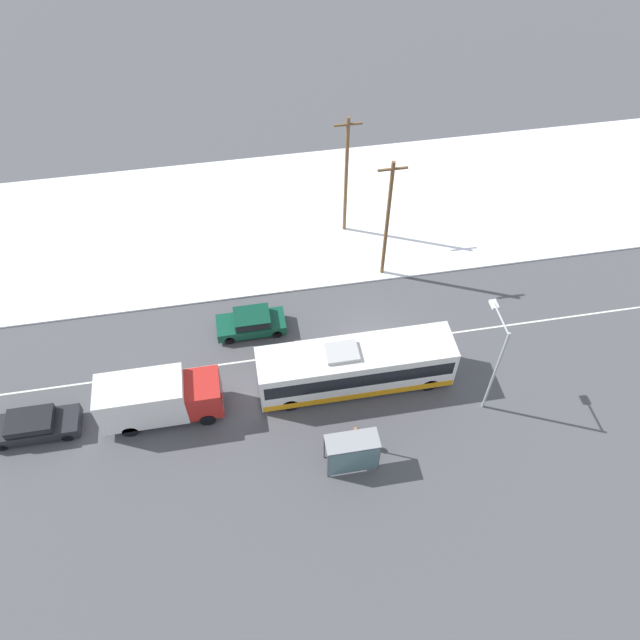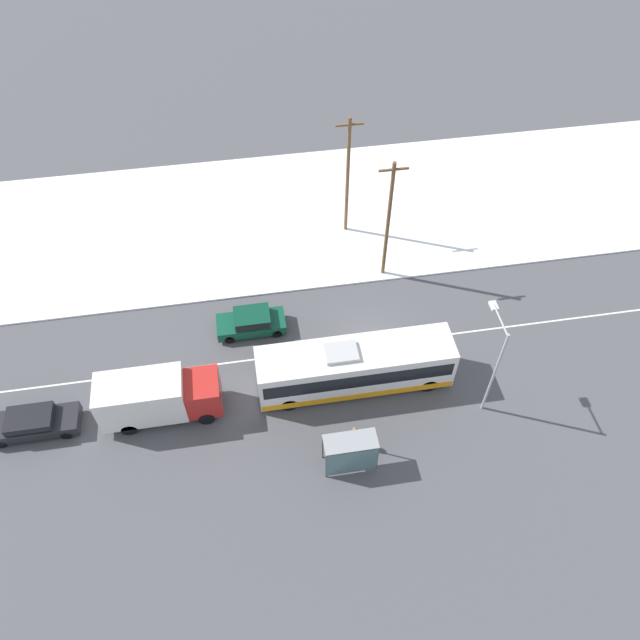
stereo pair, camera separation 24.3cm
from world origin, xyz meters
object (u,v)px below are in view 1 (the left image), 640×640
(utility_pole_snowlot, at_px, (346,176))
(utility_pole_roadside, at_px, (387,220))
(sedan_car, at_px, (251,322))
(pedestrian_at_stop, at_px, (356,435))
(city_bus, at_px, (356,367))
(bus_shelter, at_px, (353,452))
(parked_car_near_truck, at_px, (34,425))
(box_truck, at_px, (157,398))
(streetlamp, at_px, (495,355))

(utility_pole_snowlot, bearing_deg, utility_pole_roadside, -70.36)
(sedan_car, relative_size, pedestrian_at_stop, 2.39)
(city_bus, distance_m, bus_shelter, 5.43)
(sedan_car, height_order, utility_pole_snowlot, utility_pole_snowlot)
(parked_car_near_truck, relative_size, utility_pole_roadside, 0.52)
(parked_car_near_truck, bearing_deg, box_truck, -0.28)
(sedan_car, height_order, pedestrian_at_stop, pedestrian_at_stop)
(box_truck, xyz_separation_m, bus_shelter, (9.85, -5.00, -0.03))
(utility_pole_roadside, bearing_deg, box_truck, -149.34)
(city_bus, relative_size, utility_pole_snowlot, 1.21)
(parked_car_near_truck, height_order, utility_pole_snowlot, utility_pole_snowlot)
(parked_car_near_truck, height_order, utility_pole_roadside, utility_pole_roadside)
(sedan_car, relative_size, utility_pole_snowlot, 0.46)
(parked_car_near_truck, height_order, pedestrian_at_stop, pedestrian_at_stop)
(city_bus, bearing_deg, streetlamp, -18.70)
(parked_car_near_truck, distance_m, bus_shelter, 17.46)
(parked_car_near_truck, bearing_deg, utility_pole_roadside, 21.98)
(sedan_car, bearing_deg, utility_pole_roadside, -159.14)
(city_bus, xyz_separation_m, parked_car_near_truck, (-17.94, -0.25, -0.84))
(box_truck, distance_m, utility_pole_roadside, 17.41)
(pedestrian_at_stop, xyz_separation_m, bus_shelter, (-0.45, -1.30, 0.59))
(pedestrian_at_stop, bearing_deg, utility_pole_roadside, 70.35)
(box_truck, height_order, utility_pole_snowlot, utility_pole_snowlot)
(city_bus, relative_size, utility_pole_roadside, 1.23)
(bus_shelter, bearing_deg, utility_pole_roadside, 70.39)
(utility_pole_snowlot, bearing_deg, pedestrian_at_stop, -99.16)
(city_bus, relative_size, bus_shelter, 4.02)
(sedan_car, height_order, streetlamp, streetlamp)
(box_truck, bearing_deg, bus_shelter, -26.92)
(bus_shelter, height_order, streetlamp, streetlamp)
(city_bus, xyz_separation_m, box_truck, (-11.10, -0.28, 0.09))
(parked_car_near_truck, bearing_deg, utility_pole_snowlot, 33.97)
(sedan_car, relative_size, utility_pole_roadside, 0.47)
(streetlamp, xyz_separation_m, utility_pole_roadside, (-3.22, 10.79, 0.44))
(bus_shelter, bearing_deg, utility_pole_snowlot, 80.11)
(box_truck, bearing_deg, streetlamp, -6.49)
(box_truck, xyz_separation_m, utility_pole_roadside, (14.75, 8.75, 3.02))
(sedan_car, distance_m, bus_shelter, 11.14)
(bus_shelter, bearing_deg, box_truck, 153.08)
(pedestrian_at_stop, distance_m, utility_pole_roadside, 13.71)
(utility_pole_roadside, bearing_deg, parked_car_near_truck, -158.02)
(streetlamp, bearing_deg, utility_pole_snowlot, 107.55)
(city_bus, height_order, utility_pole_roadside, utility_pole_roadside)
(box_truck, bearing_deg, utility_pole_snowlot, 45.81)
(city_bus, xyz_separation_m, pedestrian_at_stop, (-0.79, -3.98, -0.52))
(city_bus, xyz_separation_m, utility_pole_roadside, (3.65, 8.46, 3.12))
(city_bus, bearing_deg, sedan_car, 137.90)
(parked_car_near_truck, bearing_deg, streetlamp, -4.79)
(city_bus, bearing_deg, box_truck, -178.55)
(streetlamp, bearing_deg, utility_pole_roadside, 106.62)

